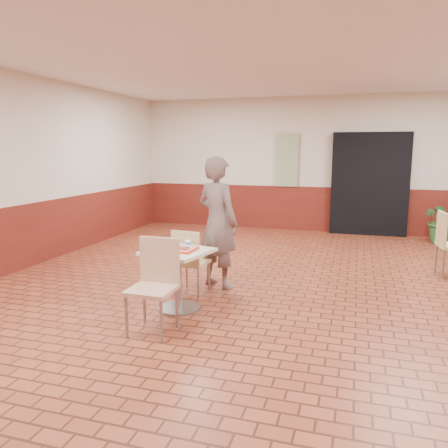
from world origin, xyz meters
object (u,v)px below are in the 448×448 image
(chair_main_front, at_px, (155,280))
(long_john_donut, at_px, (184,248))
(ring_donut, at_px, (169,246))
(main_table, at_px, (178,270))
(chair_main_back, at_px, (189,258))
(paper_cup, at_px, (188,244))
(customer, at_px, (218,222))
(serving_tray, at_px, (178,249))
(potted_plant, at_px, (445,220))

(chair_main_front, bearing_deg, long_john_donut, 80.95)
(ring_donut, xyz_separation_m, long_john_donut, (0.21, -0.06, 0.00))
(main_table, bearing_deg, chair_main_back, 98.13)
(long_john_donut, bearing_deg, paper_cup, 90.96)
(chair_main_back, bearing_deg, ring_donut, 91.52)
(chair_main_front, bearing_deg, customer, 84.32)
(serving_tray, bearing_deg, ring_donut, 168.94)
(chair_main_front, bearing_deg, ring_donut, 100.80)
(main_table, height_order, ring_donut, ring_donut)
(chair_main_front, xyz_separation_m, serving_tray, (-0.00, 0.60, 0.19))
(serving_tray, height_order, long_john_donut, long_john_donut)
(main_table, relative_size, chair_main_back, 0.84)
(serving_tray, bearing_deg, customer, 80.28)
(customer, distance_m, ring_donut, 1.00)
(customer, distance_m, long_john_donut, 1.02)
(chair_main_front, bearing_deg, serving_tray, 90.40)
(long_john_donut, relative_size, paper_cup, 1.79)
(chair_main_front, xyz_separation_m, ring_donut, (-0.12, 0.62, 0.22))
(potted_plant, bearing_deg, chair_main_back, -130.59)
(chair_main_front, bearing_deg, potted_plant, 56.85)
(main_table, height_order, customer, customer)
(ring_donut, relative_size, potted_plant, 0.11)
(chair_main_front, height_order, chair_main_back, chair_main_front)
(potted_plant, bearing_deg, customer, -131.59)
(serving_tray, relative_size, paper_cup, 5.09)
(serving_tray, distance_m, paper_cup, 0.14)
(chair_main_back, height_order, serving_tray, chair_main_back)
(serving_tray, xyz_separation_m, long_john_donut, (0.09, -0.04, 0.03))
(main_table, bearing_deg, paper_cup, 43.26)
(customer, distance_m, serving_tray, 1.00)
(main_table, xyz_separation_m, long_john_donut, (0.09, -0.04, 0.28))
(chair_main_back, height_order, potted_plant, potted_plant)
(customer, distance_m, potted_plant, 5.21)
(long_john_donut, bearing_deg, serving_tray, 156.69)
(chair_main_back, distance_m, potted_plant, 5.67)
(main_table, bearing_deg, potted_plant, 53.36)
(chair_main_back, relative_size, customer, 0.48)
(long_john_donut, bearing_deg, customer, 85.87)
(paper_cup, xyz_separation_m, potted_plant, (3.52, 4.77, -0.31))
(main_table, xyz_separation_m, customer, (0.17, 0.97, 0.41))
(chair_main_front, height_order, ring_donut, chair_main_front)
(ring_donut, distance_m, potted_plant, 6.11)
(ring_donut, bearing_deg, long_john_donut, -16.76)
(main_table, relative_size, chair_main_front, 0.74)
(chair_main_back, xyz_separation_m, paper_cup, (0.17, -0.46, 0.30))
(ring_donut, bearing_deg, paper_cup, 17.15)
(main_table, height_order, long_john_donut, long_john_donut)
(main_table, relative_size, ring_donut, 6.80)
(paper_cup, bearing_deg, chair_main_back, 110.14)
(serving_tray, xyz_separation_m, ring_donut, (-0.11, 0.02, 0.03))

